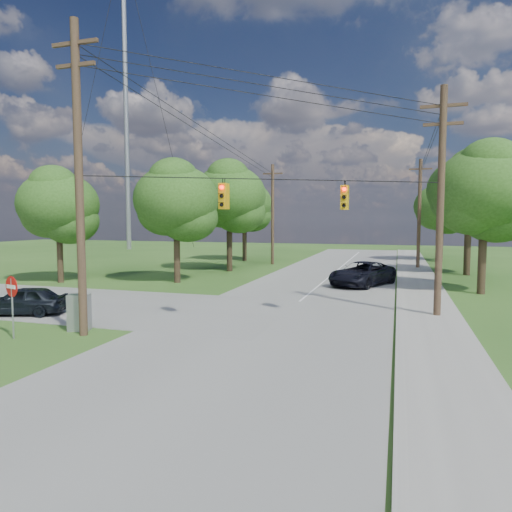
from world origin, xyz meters
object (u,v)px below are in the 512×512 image
(pole_sw, at_px, (79,175))
(pole_ne, at_px, (441,199))
(do_not_enter_sign, at_px, (12,293))
(car_main_north, at_px, (362,274))
(control_cabinet, at_px, (79,312))
(pole_north_e, at_px, (419,213))
(car_cross_dark, at_px, (23,300))
(pole_north_w, at_px, (273,213))

(pole_sw, height_order, pole_ne, pole_sw)
(pole_ne, distance_m, do_not_enter_sign, 18.39)
(pole_sw, height_order, car_main_north, pole_sw)
(pole_sw, height_order, control_cabinet, pole_sw)
(pole_north_e, xyz_separation_m, do_not_enter_sign, (-15.68, -30.86, -3.38))
(car_cross_dark, relative_size, car_main_north, 0.68)
(car_main_north, bearing_deg, pole_sw, -95.48)
(control_cabinet, relative_size, do_not_enter_sign, 0.62)
(pole_north_w, bearing_deg, control_cabinet, -90.52)
(pole_ne, height_order, pole_north_w, pole_ne)
(do_not_enter_sign, bearing_deg, car_cross_dark, 146.94)
(pole_north_w, xyz_separation_m, car_cross_dark, (-4.78, -27.30, -4.42))
(pole_sw, xyz_separation_m, pole_north_w, (-0.40, 29.60, -1.10))
(pole_north_e, distance_m, car_main_north, 13.96)
(pole_sw, relative_size, do_not_enter_sign, 4.99)
(do_not_enter_sign, bearing_deg, pole_ne, 46.32)
(pole_sw, height_order, car_cross_dark, pole_sw)
(control_cabinet, xyz_separation_m, do_not_enter_sign, (-1.52, -1.86, 1.01))
(pole_north_w, height_order, car_main_north, pole_north_w)
(pole_sw, height_order, do_not_enter_sign, pole_sw)
(pole_north_w, bearing_deg, pole_sw, -89.23)
(pole_sw, xyz_separation_m, do_not_enter_sign, (-2.18, -1.26, -4.48))
(pole_sw, bearing_deg, car_main_north, 60.95)
(control_cabinet, bearing_deg, car_main_north, 37.73)
(pole_ne, height_order, car_main_north, pole_ne)
(car_cross_dark, distance_m, control_cabinet, 4.82)
(pole_north_e, height_order, car_main_north, pole_north_e)
(pole_sw, relative_size, pole_ne, 1.14)
(pole_sw, relative_size, control_cabinet, 8.05)
(car_cross_dark, distance_m, do_not_enter_sign, 4.77)
(pole_ne, bearing_deg, pole_sw, -150.62)
(pole_ne, height_order, control_cabinet, pole_ne)
(pole_ne, distance_m, pole_north_w, 26.03)
(pole_north_e, distance_m, do_not_enter_sign, 34.78)
(car_cross_dark, bearing_deg, pole_sw, 47.88)
(pole_sw, distance_m, car_cross_dark, 7.91)
(pole_ne, relative_size, car_main_north, 1.81)
(control_cabinet, bearing_deg, pole_sw, -62.75)
(pole_north_w, height_order, car_cross_dark, pole_north_w)
(car_cross_dark, bearing_deg, control_cabinet, 51.20)
(pole_sw, height_order, pole_north_e, pole_sw)
(pole_north_w, relative_size, control_cabinet, 6.71)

